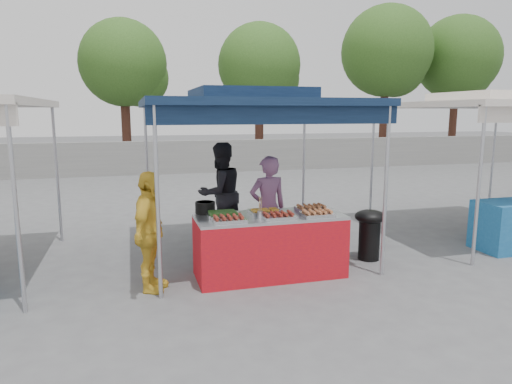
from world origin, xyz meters
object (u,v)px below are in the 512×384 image
object	(u,v)px
cooking_pot	(205,207)
vendor_woman	(268,208)
customer_person	(150,232)
vendor_table	(270,245)
wok_burner	(370,230)
helper_man	(221,193)

from	to	relation	value
cooking_pot	vendor_woman	distance (m)	1.08
cooking_pot	vendor_woman	size ratio (longest dim) A/B	0.17
vendor_woman	customer_person	distance (m)	1.97
vendor_table	wok_burner	distance (m)	1.69
vendor_table	vendor_woman	size ratio (longest dim) A/B	1.26
cooking_pot	wok_burner	size ratio (longest dim) A/B	0.35
vendor_table	customer_person	bearing A→B (deg)	-175.57
wok_burner	vendor_woman	distance (m)	1.58
wok_burner	customer_person	world-z (taller)	customer_person
vendor_table	cooking_pot	bearing A→B (deg)	156.41
vendor_table	customer_person	xyz separation A→B (m)	(-1.60, -0.12, 0.33)
vendor_table	helper_man	size ratio (longest dim) A/B	1.16
wok_burner	vendor_woman	xyz separation A→B (m)	(-1.48, 0.44, 0.33)
cooking_pot	customer_person	world-z (taller)	customer_person
vendor_table	vendor_woman	bearing A→B (deg)	75.16
vendor_table	cooking_pot	xyz separation A→B (m)	(-0.82, 0.36, 0.50)
vendor_woman	vendor_table	bearing A→B (deg)	70.58
helper_man	customer_person	size ratio (longest dim) A/B	1.14
wok_burner	helper_man	world-z (taller)	helper_man
wok_burner	cooking_pot	bearing A→B (deg)	-167.32
cooking_pot	helper_man	size ratio (longest dim) A/B	0.16
helper_man	wok_burner	bearing A→B (deg)	119.58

